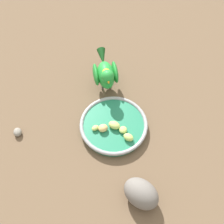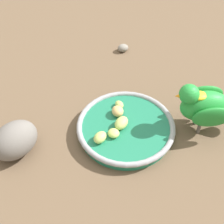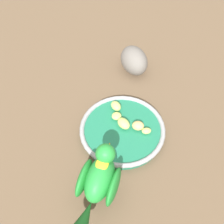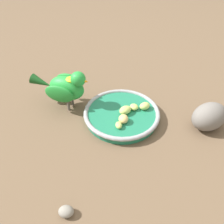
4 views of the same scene
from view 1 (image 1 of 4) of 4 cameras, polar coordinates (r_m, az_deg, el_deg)
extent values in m
plane|color=brown|center=(0.88, -0.01, -1.80)|extent=(4.00, 4.00, 0.00)
cylinder|color=#1E7251|center=(0.85, 0.35, -3.02)|extent=(0.21, 0.21, 0.02)
torus|color=#93969B|center=(0.85, 0.36, -2.65)|extent=(0.22, 0.22, 0.01)
ellipsoid|color=#B2CC66|center=(0.83, 0.49, -2.87)|extent=(0.05, 0.04, 0.02)
ellipsoid|color=#B2CC66|center=(0.81, 3.58, -5.47)|extent=(0.04, 0.04, 0.02)
ellipsoid|color=#B2CC66|center=(0.83, 2.42, -3.88)|extent=(0.03, 0.03, 0.02)
ellipsoid|color=tan|center=(0.83, -1.96, -3.51)|extent=(0.03, 0.03, 0.02)
ellipsoid|color=#B2CC66|center=(0.83, -3.65, -3.48)|extent=(0.02, 0.03, 0.01)
cylinder|color=#59544C|center=(0.94, -0.42, 5.76)|extent=(0.01, 0.01, 0.03)
cylinder|color=#59544C|center=(0.94, -2.06, 5.55)|extent=(0.01, 0.01, 0.03)
ellipsoid|color=green|center=(0.90, -1.35, 8.04)|extent=(0.12, 0.09, 0.07)
ellipsoid|color=#1E7F2D|center=(0.91, 0.64, 8.66)|extent=(0.09, 0.04, 0.05)
ellipsoid|color=#1E7F2D|center=(0.91, -3.51, 8.13)|extent=(0.09, 0.04, 0.05)
cone|color=#144719|center=(0.96, -2.12, 11.82)|extent=(0.07, 0.05, 0.05)
sphere|color=green|center=(0.85, -0.99, 7.76)|extent=(0.05, 0.05, 0.04)
cone|color=orange|center=(0.84, -0.77, 6.59)|extent=(0.02, 0.02, 0.02)
ellipsoid|color=yellow|center=(0.87, -1.21, 8.57)|extent=(0.04, 0.04, 0.01)
ellipsoid|color=slate|center=(0.74, 6.32, -17.16)|extent=(0.12, 0.11, 0.08)
ellipsoid|color=gray|center=(0.90, -19.79, -4.13)|extent=(0.03, 0.03, 0.02)
camera|label=2|loc=(0.68, 51.03, 23.29)|focal=52.40mm
camera|label=3|loc=(0.85, -17.89, 49.40)|focal=48.62mm
camera|label=4|loc=(0.58, -50.36, 3.18)|focal=36.69mm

